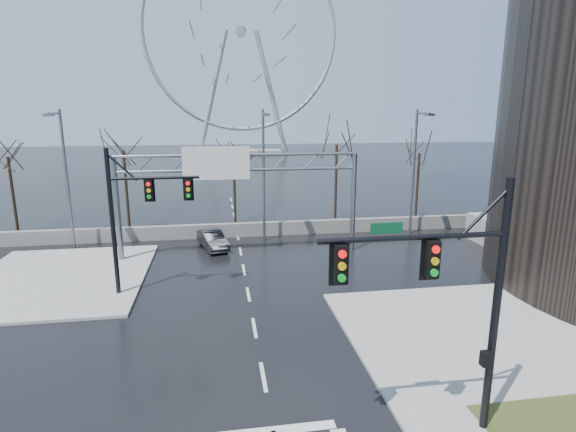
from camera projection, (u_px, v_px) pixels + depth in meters
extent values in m
plane|color=black|center=(263.00, 377.00, 16.94)|extent=(260.00, 260.00, 0.00)
cube|color=gray|center=(478.00, 331.00, 20.37)|extent=(12.00, 10.00, 0.15)
cube|color=gray|center=(59.00, 278.00, 26.80)|extent=(10.00, 12.00, 0.15)
cube|color=slate|center=(238.00, 230.00, 36.07)|extent=(52.00, 0.50, 1.10)
cylinder|color=black|center=(496.00, 312.00, 13.18)|extent=(0.24, 0.24, 8.00)
cylinder|color=black|center=(414.00, 238.00, 12.24)|extent=(5.40, 0.16, 0.16)
cube|color=black|center=(432.00, 259.00, 12.30)|extent=(0.35, 0.28, 1.05)
cube|color=black|center=(340.00, 264.00, 11.91)|extent=(0.35, 0.28, 1.05)
cylinder|color=black|center=(113.00, 224.00, 23.64)|extent=(0.24, 0.24, 8.00)
cylinder|color=black|center=(155.00, 178.00, 23.46)|extent=(4.60, 0.16, 0.16)
cube|color=black|center=(149.00, 190.00, 23.40)|extent=(0.35, 0.28, 1.05)
cube|color=black|center=(188.00, 189.00, 23.71)|extent=(0.35, 0.28, 1.05)
cylinder|color=slate|center=(118.00, 210.00, 29.38)|extent=(0.36, 0.36, 7.00)
cylinder|color=slate|center=(353.00, 203.00, 31.82)|extent=(0.36, 0.36, 7.00)
cylinder|color=slate|center=(239.00, 155.00, 29.81)|extent=(16.00, 0.20, 0.20)
cylinder|color=slate|center=(239.00, 170.00, 30.04)|extent=(16.00, 0.20, 0.20)
cube|color=#084224|center=(216.00, 163.00, 29.55)|extent=(4.20, 0.10, 2.00)
cube|color=silver|center=(216.00, 163.00, 29.50)|extent=(4.40, 0.02, 2.20)
cylinder|color=slate|center=(67.00, 181.00, 31.80)|extent=(0.20, 0.20, 10.00)
cylinder|color=slate|center=(54.00, 113.00, 29.69)|extent=(0.12, 2.20, 0.12)
cube|color=slate|center=(49.00, 115.00, 28.75)|extent=(0.50, 0.70, 0.18)
cylinder|color=slate|center=(264.00, 177.00, 33.94)|extent=(0.20, 0.20, 10.00)
cylinder|color=slate|center=(264.00, 113.00, 31.82)|extent=(0.12, 2.20, 0.12)
cube|color=slate|center=(266.00, 115.00, 30.88)|extent=(0.50, 0.70, 0.18)
cylinder|color=slate|center=(413.00, 174.00, 35.76)|extent=(0.20, 0.20, 10.00)
cylinder|color=slate|center=(423.00, 113.00, 33.65)|extent=(0.12, 2.20, 0.12)
cube|color=slate|center=(430.00, 115.00, 32.71)|extent=(0.50, 0.70, 0.18)
cylinder|color=black|center=(13.00, 196.00, 36.60)|extent=(0.24, 0.24, 6.30)
cylinder|color=black|center=(127.00, 191.00, 37.44)|extent=(0.24, 0.24, 6.75)
cylinder|color=black|center=(235.00, 191.00, 39.87)|extent=(0.24, 0.24, 5.85)
cylinder|color=black|center=(336.00, 184.00, 40.15)|extent=(0.24, 0.24, 7.02)
cylinder|color=black|center=(417.00, 186.00, 41.95)|extent=(0.24, 0.24, 6.12)
cube|color=gray|center=(243.00, 152.00, 109.04)|extent=(18.00, 6.00, 1.00)
torus|color=#B2B2B7|center=(241.00, 31.00, 102.89)|extent=(45.00, 1.00, 45.00)
cylinder|color=#B2B2B7|center=(241.00, 31.00, 102.89)|extent=(2.40, 1.50, 2.40)
cylinder|color=#B2B2B7|center=(212.00, 94.00, 104.95)|extent=(8.28, 1.20, 28.82)
cylinder|color=#B2B2B7|center=(272.00, 95.00, 107.09)|extent=(8.28, 1.20, 28.82)
imported|color=black|center=(213.00, 240.00, 32.86)|extent=(2.49, 4.25, 1.32)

